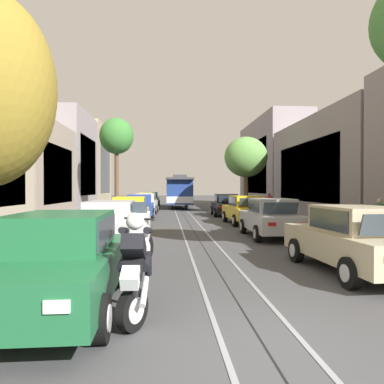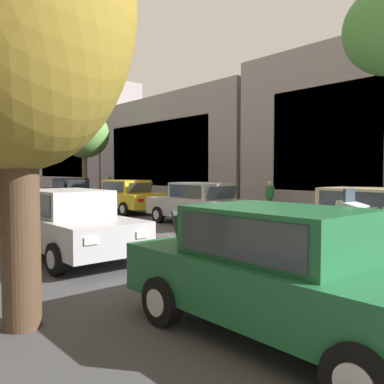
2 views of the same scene
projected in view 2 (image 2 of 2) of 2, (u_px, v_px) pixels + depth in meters
The scene contains 14 objects.
ground_plane at pixel (40, 212), 19.64m from camera, with size 160.00×160.00×0.00m, color #424244.
trolley_track_rails at pixel (22, 208), 21.67m from camera, with size 1.14×54.50×0.01m.
building_facade_right at pixel (186, 142), 28.28m from camera, with size 5.88×46.20×9.71m.
parked_car_green_near_left at pixel (285, 273), 4.85m from camera, with size 2.05×4.38×1.58m.
parked_car_silver_second_left at pixel (69, 223), 9.37m from camera, with size 2.04×4.38×1.58m.
parked_car_beige_near_right at pixel (362, 218), 10.50m from camera, with size 2.14×4.42×1.58m.
parked_car_silver_second_right at pixel (198, 203), 15.15m from camera, with size 2.03×4.37×1.58m.
parked_car_yellow_mid_right at pixel (125, 196), 19.48m from camera, with size 2.12×4.41×1.58m.
parked_car_black_fourth_right at pixel (70, 191), 24.20m from camera, with size 2.12×4.41×1.58m.
street_tree_kerb_right_second at pixel (84, 135), 26.82m from camera, with size 3.40×2.87×6.06m.
motorcycle_with_rider at pixel (379, 254), 5.26m from camera, with size 0.51×1.87×1.78m.
pedestrian_on_left_pavement at pixel (270, 196), 18.78m from camera, with size 0.55×0.37×1.55m.
pedestrian_on_right_pavement at pixel (110, 187), 28.30m from camera, with size 0.55×0.42×1.62m.
fire_hydrant at pixel (22, 259), 7.31m from camera, with size 0.40×0.22×0.84m.
Camera 2 is at (-6.92, -1.15, 2.02)m, focal length 37.72 mm.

